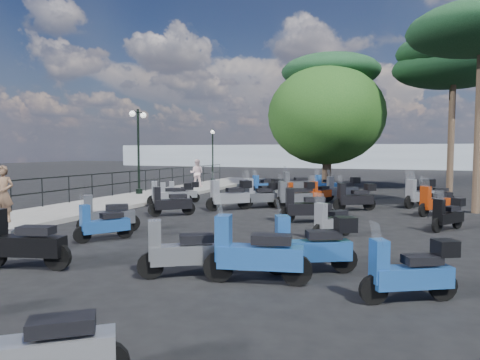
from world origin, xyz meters
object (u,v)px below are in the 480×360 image
(scooter_0, at_px, (23,243))
(scooter_29, at_px, (420,194))
(scooter_20, at_px, (306,208))
(scooter_30, at_px, (259,195))
(scooter_12, at_px, (32,352))
(pedestrian_far, at_px, (197,173))
(scooter_7, at_px, (107,216))
(pine_2, at_px, (330,72))
(scooter_16, at_px, (320,193))
(scooter_13, at_px, (182,252))
(scooter_14, at_px, (332,222))
(scooter_24, at_px, (410,272))
(woman, at_px, (3,194))
(broadleaf_tree, at_px, (326,115))
(pine_1, at_px, (455,52))
(scooter_3, at_px, (183,192))
(lamp_post_1, at_px, (138,146))
(scooter_17, at_px, (296,184))
(scooter_26, at_px, (448,215))
(scooter_4, at_px, (166,195))
(scooter_31, at_px, (175,194))
(scooter_22, at_px, (342,189))
(scooter_8, at_px, (171,203))
(lamp_post_2, at_px, (213,152))
(pine_0, at_px, (453,68))
(scooter_2, at_px, (103,224))
(scooter_23, at_px, (434,195))
(scooter_32, at_px, (230,196))
(scooter_18, at_px, (254,254))
(scooter_15, at_px, (295,195))
(scooter_5, at_px, (263,186))
(scooter_28, at_px, (434,202))
(scooter_10, at_px, (300,195))
(scooter_9, at_px, (262,193))
(scooter_21, at_px, (355,197))
(scooter_19, at_px, (312,246))

(scooter_0, relative_size, scooter_29, 1.13)
(scooter_20, relative_size, scooter_30, 1.14)
(scooter_12, bearing_deg, pedestrian_far, -14.46)
(scooter_7, xyz_separation_m, pine_2, (3.22, 17.14, 6.57))
(scooter_16, bearing_deg, scooter_13, 114.05)
(scooter_14, height_order, scooter_24, scooter_24)
(woman, height_order, pine_2, pine_2)
(broadleaf_tree, bearing_deg, pine_1, -0.82)
(scooter_3, xyz_separation_m, scooter_20, (6.12, -3.21, 0.04))
(lamp_post_1, height_order, scooter_17, lamp_post_1)
(scooter_0, height_order, scooter_26, scooter_0)
(scooter_20, xyz_separation_m, scooter_24, (2.99, -6.34, -0.02))
(scooter_4, distance_m, scooter_31, 0.60)
(scooter_22, height_order, scooter_31, scooter_22)
(woman, relative_size, scooter_24, 1.20)
(scooter_16, bearing_deg, pedestrian_far, -0.05)
(scooter_8, xyz_separation_m, scooter_30, (2.21, 3.02, 0.06))
(lamp_post_2, height_order, scooter_13, lamp_post_2)
(scooter_4, height_order, pine_0, pine_0)
(scooter_2, height_order, scooter_23, scooter_23)
(pedestrian_far, xyz_separation_m, scooter_4, (2.29, -7.21, -0.50))
(scooter_0, xyz_separation_m, scooter_3, (-2.22, 10.32, -0.06))
(scooter_13, height_order, scooter_32, scooter_32)
(lamp_post_1, bearing_deg, scooter_23, 6.45)
(lamp_post_1, distance_m, scooter_18, 14.80)
(scooter_4, xyz_separation_m, scooter_15, (5.02, 1.32, 0.06))
(scooter_5, distance_m, broadleaf_tree, 6.21)
(scooter_5, height_order, scooter_28, scooter_28)
(scooter_16, distance_m, scooter_31, 6.25)
(scooter_10, height_order, scooter_24, scooter_24)
(scooter_4, bearing_deg, broadleaf_tree, -56.88)
(scooter_9, height_order, scooter_22, scooter_9)
(scooter_21, bearing_deg, broadleaf_tree, -15.73)
(scooter_8, xyz_separation_m, scooter_28, (8.49, 3.40, 0.01))
(scooter_4, relative_size, scooter_29, 0.90)
(pine_2, bearing_deg, scooter_14, -80.21)
(scooter_16, bearing_deg, scooter_0, 100.30)
(scooter_3, bearing_deg, scooter_8, 168.03)
(scooter_12, distance_m, scooter_32, 12.47)
(scooter_13, relative_size, scooter_17, 0.95)
(scooter_4, xyz_separation_m, scooter_24, (9.16, -8.23, 0.01))
(lamp_post_1, relative_size, scooter_30, 2.82)
(pine_1, bearing_deg, scooter_32, -129.35)
(scooter_4, bearing_deg, scooter_30, -110.01)
(scooter_12, relative_size, scooter_19, 0.85)
(scooter_29, bearing_deg, scooter_5, 14.32)
(scooter_4, xyz_separation_m, scooter_30, (3.71, 0.83, 0.06))
(scooter_16, height_order, scooter_19, scooter_19)
(scooter_8, relative_size, scooter_19, 0.82)
(scooter_30, bearing_deg, lamp_post_1, 38.59)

